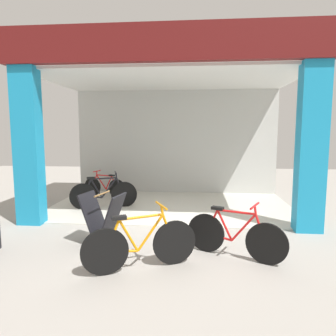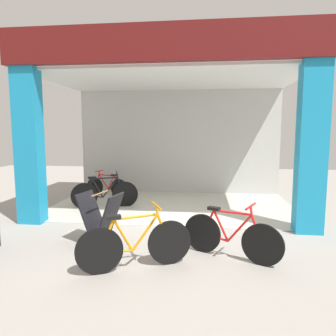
{
  "view_description": "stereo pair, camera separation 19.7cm",
  "coord_description": "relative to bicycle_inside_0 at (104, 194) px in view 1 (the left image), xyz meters",
  "views": [
    {
      "loc": [
        0.65,
        -6.32,
        2.05
      ],
      "look_at": [
        0.0,
        0.92,
        1.15
      ],
      "focal_mm": 33.03,
      "sensor_mm": 36.0,
      "label": 1
    },
    {
      "loc": [
        0.85,
        -6.3,
        2.05
      ],
      "look_at": [
        0.0,
        0.92,
        1.15
      ],
      "focal_mm": 33.03,
      "sensor_mm": 36.0,
      "label": 2
    }
  ],
  "objects": [
    {
      "name": "bicycle_inside_1",
      "position": [
        -0.38,
        1.38,
        -0.06
      ],
      "size": [
        1.4,
        0.49,
        0.8
      ],
      "color": "black",
      "rests_on": "ground"
    },
    {
      "name": "bicycle_inside_0",
      "position": [
        0.0,
        0.0,
        0.0
      ],
      "size": [
        1.67,
        0.62,
        0.96
      ],
      "color": "black",
      "rests_on": "ground"
    },
    {
      "name": "ground_plane",
      "position": [
        1.74,
        -1.43,
        -0.38
      ],
      "size": [
        20.76,
        20.76,
        0.0
      ],
      "primitive_type": "plane",
      "color": "#9E9991",
      "rests_on": "ground"
    },
    {
      "name": "shop_facade",
      "position": [
        1.74,
        0.48,
        1.82
      ],
      "size": [
        6.58,
        4.0,
        4.09
      ],
      "color": "beige",
      "rests_on": "ground"
    },
    {
      "name": "bicycle_parked_0",
      "position": [
        3.02,
        -2.9,
        -0.02
      ],
      "size": [
        1.51,
        0.75,
        0.91
      ],
      "color": "black",
      "rests_on": "ground"
    },
    {
      "name": "sandwich_board_sign",
      "position": [
        0.74,
        -2.48,
        0.08
      ],
      "size": [
        0.81,
        0.67,
        0.94
      ],
      "color": "black",
      "rests_on": "ground"
    },
    {
      "name": "bicycle_parked_1",
      "position": [
        1.6,
        -3.45,
        -0.0
      ],
      "size": [
        1.59,
        0.78,
        0.95
      ],
      "color": "black",
      "rests_on": "ground"
    }
  ]
}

